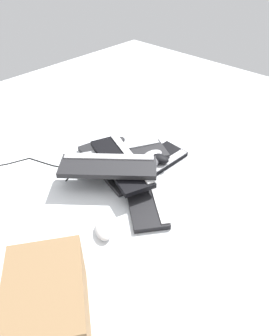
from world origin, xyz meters
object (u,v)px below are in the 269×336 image
keyboard_3 (124,156)px  mouse_0 (158,158)px  keyboard_5 (108,166)px  mouse_1 (153,155)px  keyboard_1 (110,164)px  mouse_5 (117,142)px  keyboard_2 (144,192)px  mouse_3 (137,184)px  keyboard_0 (149,165)px  mouse_2 (151,163)px  keyboard_4 (121,162)px  mouse_4 (103,229)px  cardboard_box (49,305)px

keyboard_3 → mouse_0: (0.10, -0.14, 0.01)m
keyboard_5 → mouse_1: bearing=-10.7°
keyboard_1 → keyboard_5: keyboard_5 is taller
mouse_5 → mouse_0: bearing=-85.9°
keyboard_1 → keyboard_2: size_ratio=1.05×
keyboard_1 → mouse_0: size_ratio=4.21×
keyboard_3 → mouse_3: mouse_3 is taller
mouse_0 → mouse_3: size_ratio=1.00×
mouse_3 → mouse_5: bearing=-107.4°
mouse_0 → mouse_3: same height
keyboard_0 → mouse_2: bearing=-126.0°
keyboard_4 → mouse_4: bearing=-146.1°
mouse_2 → mouse_0: bearing=-16.6°
mouse_4 → mouse_5: 0.62m
keyboard_1 → keyboard_4: keyboard_4 is taller
keyboard_2 → mouse_4: bearing=-173.6°
keyboard_3 → mouse_1: (0.10, -0.11, 0.01)m
keyboard_4 → mouse_4: keyboard_4 is taller
mouse_2 → keyboard_3: bearing=87.2°
keyboard_1 → mouse_2: (0.11, -0.17, 0.04)m
keyboard_0 → mouse_4: mouse_4 is taller
keyboard_2 → keyboard_5: size_ratio=1.02×
mouse_4 → mouse_5: (0.47, 0.41, 0.00)m
mouse_0 → mouse_3: (-0.22, -0.06, 0.00)m
mouse_5 → keyboard_0: bearing=-94.1°
keyboard_2 → mouse_2: (0.15, 0.09, 0.04)m
keyboard_4 → mouse_5: 0.27m
keyboard_0 → keyboard_5: (-0.22, 0.06, 0.09)m
cardboard_box → mouse_0: bearing=18.1°
keyboard_3 → keyboard_4: keyboard_4 is taller
keyboard_1 → mouse_5: mouse_5 is taller
mouse_4 → keyboard_3: bearing=156.2°
keyboard_1 → keyboard_3: bearing=-22.2°
keyboard_2 → mouse_0: mouse_0 is taller
keyboard_0 → mouse_3: mouse_3 is taller
cardboard_box → mouse_5: bearing=34.6°
keyboard_5 → mouse_1: (0.26, -0.05, -0.05)m
keyboard_5 → mouse_5: bearing=39.3°
keyboard_1 → keyboard_3: 0.08m
cardboard_box → keyboard_0: bearing=20.3°
keyboard_5 → keyboard_2: bearing=-72.3°
keyboard_5 → mouse_0: 0.28m
mouse_0 → mouse_4: mouse_0 is taller
keyboard_2 → keyboard_4: 0.19m
keyboard_1 → cardboard_box: size_ratio=1.58×
keyboard_5 → keyboard_3: bearing=19.9°
keyboard_3 → cardboard_box: bearing=-150.3°
keyboard_2 → keyboard_3: (0.11, 0.23, 0.03)m
keyboard_5 → mouse_2: size_ratio=3.91×
keyboard_1 → mouse_1: mouse_1 is taller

